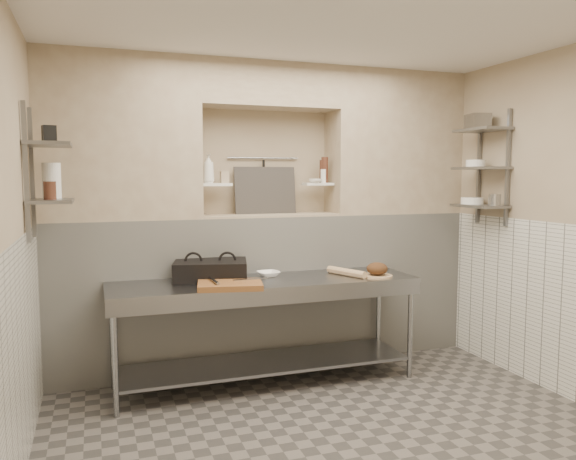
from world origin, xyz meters
name	(u,v)px	position (x,y,z in m)	size (l,w,h in m)	color
floor	(346,448)	(0.00, 0.00, -0.05)	(4.00, 3.90, 0.10)	#5E5853
ceiling	(351,3)	(0.00, 0.00, 2.85)	(4.00, 3.90, 0.10)	silver
wall_back	(261,215)	(0.00, 2.00, 1.40)	(4.00, 0.10, 2.80)	tan
backwall_lower	(269,289)	(0.00, 1.75, 0.70)	(4.00, 0.40, 1.40)	silver
alcove_sill	(268,215)	(0.00, 1.75, 1.41)	(1.30, 0.40, 0.02)	tan
backwall_pillar_left	(120,138)	(-1.33, 1.75, 2.10)	(1.35, 0.40, 1.40)	tan
backwall_pillar_right	(394,144)	(1.33, 1.75, 2.10)	(1.35, 0.40, 1.40)	tan
backwall_header	(268,86)	(0.00, 1.75, 2.60)	(1.30, 0.40, 0.40)	tan
wainscot_left	(15,375)	(-1.99, 0.00, 0.70)	(0.02, 3.90, 1.40)	silver
alcove_shelf_left	(216,185)	(-0.50, 1.75, 1.70)	(0.28, 0.16, 0.03)	white
alcove_shelf_right	(318,184)	(0.50, 1.75, 1.70)	(0.28, 0.16, 0.03)	white
utensil_rail	(263,158)	(0.00, 1.92, 1.95)	(0.02, 0.02, 0.70)	gray
hanging_steel	(264,176)	(0.00, 1.90, 1.78)	(0.02, 0.02, 0.30)	black
splash_panel	(265,190)	(0.00, 1.85, 1.64)	(0.60, 0.02, 0.45)	#383330
shelf_rail_left_a	(32,173)	(-1.98, 1.25, 1.80)	(0.03, 0.03, 0.95)	slate
shelf_rail_left_b	(26,173)	(-1.98, 0.85, 1.80)	(0.03, 0.03, 0.95)	slate
wall_shelf_left_lower	(51,201)	(-1.84, 1.05, 1.60)	(0.30, 0.50, 0.03)	slate
wall_shelf_left_upper	(49,144)	(-1.84, 1.05, 2.00)	(0.30, 0.50, 0.03)	slate
shelf_rail_right_a	(479,168)	(1.98, 1.25, 1.85)	(0.03, 0.03, 1.05)	slate
shelf_rail_right_b	(508,168)	(1.98, 0.85, 1.85)	(0.03, 0.03, 1.05)	slate
wall_shelf_right_lower	(480,206)	(1.84, 1.05, 1.50)	(0.30, 0.50, 0.03)	slate
wall_shelf_right_mid	(481,168)	(1.84, 1.05, 1.85)	(0.30, 0.50, 0.03)	slate
wall_shelf_right_upper	(482,130)	(1.84, 1.05, 2.20)	(0.30, 0.50, 0.03)	slate
prep_table	(266,310)	(-0.20, 1.18, 0.64)	(2.60, 0.70, 0.90)	gray
panini_press	(211,270)	(-0.63, 1.37, 0.98)	(0.69, 0.57, 0.16)	black
cutting_board	(230,285)	(-0.56, 0.97, 0.92)	(0.50, 0.35, 0.05)	brown
knife_blade	(251,279)	(-0.37, 1.03, 0.95)	(0.29, 0.03, 0.01)	gray
tongs	(214,281)	(-0.68, 1.02, 0.96)	(0.03, 0.03, 0.27)	gray
mixing_bowl	(268,274)	(-0.13, 1.34, 0.92)	(0.19, 0.19, 0.05)	white
rolling_pin	(346,272)	(0.54, 1.16, 0.93)	(0.06, 0.06, 0.42)	#DDBA85
bread_board	(377,276)	(0.77, 1.03, 0.91)	(0.27, 0.27, 0.02)	#DDBA85
bread_loaf	(377,269)	(0.77, 1.03, 0.97)	(0.18, 0.18, 0.11)	#4C2D19
bottle_soap	(208,169)	(-0.57, 1.72, 1.84)	(0.10, 0.10, 0.26)	white
jar_alcove	(224,177)	(-0.42, 1.76, 1.77)	(0.07, 0.07, 0.11)	tan
bowl_alcove	(315,181)	(0.46, 1.70, 1.73)	(0.12, 0.12, 0.04)	white
condiment_a	(325,170)	(0.57, 1.73, 1.84)	(0.07, 0.07, 0.25)	#432318
condiment_b	(322,171)	(0.55, 1.75, 1.82)	(0.05, 0.05, 0.22)	#432318
condiment_c	(324,176)	(0.56, 1.74, 1.78)	(0.08, 0.08, 0.13)	white
jug_left	(52,181)	(-1.84, 1.20, 1.74)	(0.13, 0.13, 0.26)	white
jar_left	(50,191)	(-1.84, 0.97, 1.68)	(0.09, 0.09, 0.13)	#432318
box_left_upper	(49,134)	(-1.84, 1.12, 2.08)	(0.09, 0.09, 0.13)	black
bowl_right	(472,201)	(1.84, 1.16, 1.54)	(0.21, 0.21, 0.06)	white
canister_right	(495,200)	(1.84, 0.85, 1.56)	(0.10, 0.10, 0.10)	gray
bowl_right_mid	(476,163)	(1.84, 1.13, 1.90)	(0.18, 0.18, 0.07)	white
basket_right	(478,122)	(1.84, 1.12, 2.28)	(0.18, 0.22, 0.14)	gray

